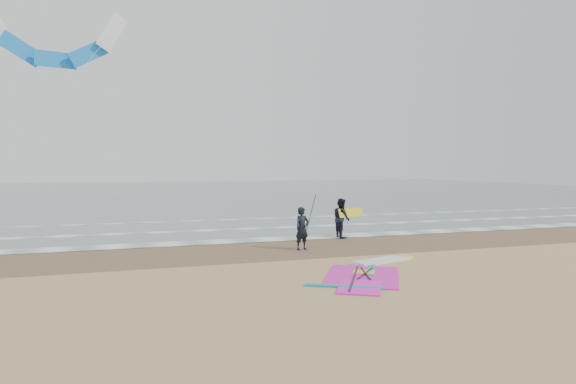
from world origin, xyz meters
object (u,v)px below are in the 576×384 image
object	(u,v)px
windsurf_rig	(370,272)
person_standing	(302,229)
surf_kite	(55,44)
person_walking	(341,218)

from	to	relation	value
windsurf_rig	person_standing	xyz separation A→B (m)	(-0.51, 4.45, 0.77)
windsurf_rig	surf_kite	xyz separation A→B (m)	(-9.76, 13.89, 8.97)
person_standing	person_walking	world-z (taller)	person_walking
person_walking	windsurf_rig	bearing A→B (deg)	160.87
windsurf_rig	person_walking	bearing A→B (deg)	72.24
person_standing	windsurf_rig	bearing A→B (deg)	-101.37
person_standing	surf_kite	world-z (taller)	surf_kite
person_standing	surf_kite	size ratio (longest dim) A/B	0.17
windsurf_rig	person_walking	size ratio (longest dim) A/B	2.81
windsurf_rig	surf_kite	bearing A→B (deg)	125.09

